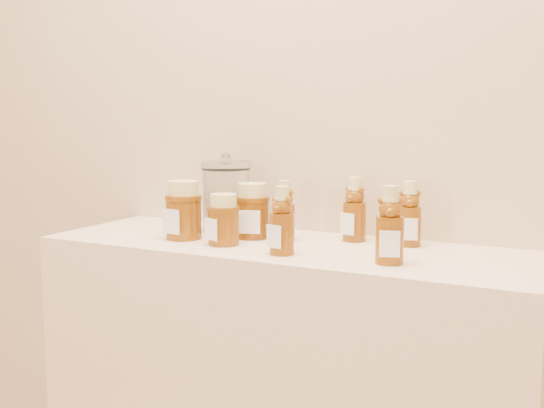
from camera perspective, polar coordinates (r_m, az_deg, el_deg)
The scene contains 10 objects.
wall_back at distance 1.79m, azimuth 4.17°, elevation 12.03°, with size 3.50×0.02×2.70m, color tan.
bear_bottle_back_left at distance 1.67m, azimuth 1.00°, elevation -0.23°, with size 0.06×0.06×0.17m, color #5D2D07, non-canonical shape.
bear_bottle_back_mid at distance 1.68m, azimuth 6.93°, elevation -0.07°, with size 0.06×0.06×0.18m, color #5D2D07, non-canonical shape.
bear_bottle_back_right at distance 1.63m, azimuth 11.42°, elevation -0.43°, with size 0.06×0.06×0.18m, color #5D2D07, non-canonical shape.
bear_bottle_front_left at distance 1.51m, azimuth 0.83°, elevation -1.01°, with size 0.06×0.06×0.17m, color #5D2D07, non-canonical shape.
bear_bottle_front_right at distance 1.44m, azimuth 9.84°, elevation -1.31°, with size 0.06×0.06×0.19m, color #5D2D07, non-canonical shape.
honey_jar_left at distance 1.71m, azimuth -7.42°, elevation -0.49°, with size 0.09×0.09×0.15m, color #5D2D07, non-canonical shape.
honey_jar_back at distance 1.71m, azimuth -1.67°, elevation -0.56°, with size 0.09×0.09×0.14m, color #5D2D07, non-canonical shape.
honey_jar_front at distance 1.62m, azimuth -4.08°, elevation -1.30°, with size 0.08×0.08×0.12m, color #5D2D07, non-canonical shape.
glass_canister at distance 1.81m, azimuth -3.86°, elevation 0.89°, with size 0.13×0.13×0.20m, color white, non-canonical shape.
Camera 1 is at (0.71, 0.11, 1.21)m, focal length 45.00 mm.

